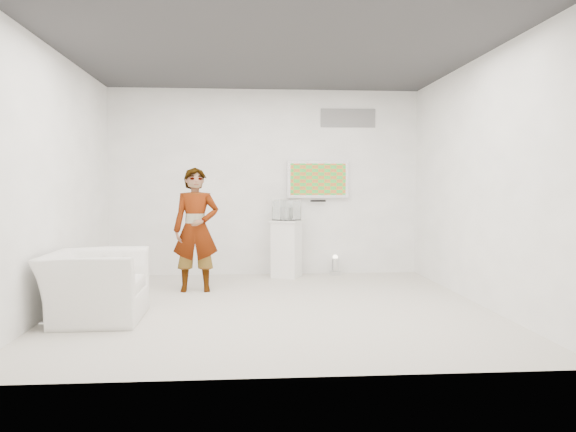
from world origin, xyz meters
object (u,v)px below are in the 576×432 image
object	(u,v)px
pedestal	(287,249)
floor_uplight	(335,265)
tv	(318,179)
person	(196,230)
armchair	(95,286)

from	to	relation	value
pedestal	floor_uplight	distance (m)	0.87
tv	floor_uplight	xyz separation A→B (m)	(0.27, -0.12, -1.40)
person	floor_uplight	bearing A→B (deg)	29.25
pedestal	floor_uplight	size ratio (longest dim) A/B	2.93
person	floor_uplight	distance (m)	2.56
tv	armchair	world-z (taller)	tv
tv	armchair	bearing A→B (deg)	-133.44
person	pedestal	world-z (taller)	person
tv	pedestal	size ratio (longest dim) A/B	1.11
armchair	pedestal	world-z (taller)	pedestal
tv	armchair	distance (m)	4.24
armchair	floor_uplight	bearing A→B (deg)	-48.09
armchair	person	bearing A→B (deg)	-31.53
person	armchair	xyz separation A→B (m)	(-0.94, -1.59, -0.48)
person	tv	bearing A→B (deg)	35.33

